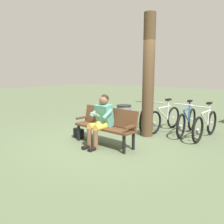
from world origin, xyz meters
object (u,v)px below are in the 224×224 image
person_reading (101,118)px  bicycle_red (164,119)px  bicycle_silver (187,121)px  litter_bin (124,119)px  handbag (79,133)px  bicycle_blue (205,125)px  tree_trunk (148,77)px  bicycle_green (146,117)px  bench (107,123)px

person_reading → bicycle_red: person_reading is taller
bicycle_silver → bicycle_red: same height
litter_bin → bicycle_red: bearing=-129.0°
handbag → litter_bin: 1.31m
bicycle_blue → bicycle_red: size_ratio=1.00×
tree_trunk → handbag: bearing=42.5°
bicycle_silver → bicycle_green: 1.21m
bench → litter_bin: size_ratio=2.01×
litter_bin → bicycle_green: bicycle_green is taller
bench → bicycle_silver: 2.38m
bicycle_red → bicycle_green: (0.56, 0.06, 0.00)m
bench → litter_bin: 1.05m
person_reading → handbag: person_reading is taller
bench → person_reading: bearing=85.1°
handbag → bicycle_red: bicycle_red is taller
tree_trunk → litter_bin: size_ratio=3.91×
handbag → bicycle_red: (-1.50, -2.01, 0.24)m
person_reading → tree_trunk: 1.72m
tree_trunk → litter_bin: 1.35m
litter_bin → bicycle_red: (-0.78, -0.96, -0.05)m
bicycle_blue → bicycle_green: (1.74, -0.02, 0.00)m
tree_trunk → bicycle_blue: 1.93m
litter_bin → bench: bearing=101.4°
person_reading → bicycle_silver: bearing=-115.8°
bicycle_silver → bicycle_green: (1.21, 0.11, 0.00)m
litter_bin → person_reading: bearing=98.7°
person_reading → litter_bin: 1.23m
handbag → tree_trunk: size_ratio=0.09×
bicycle_red → bicycle_green: same height
person_reading → bicycle_green: size_ratio=0.74×
tree_trunk → bicycle_green: tree_trunk is taller
bicycle_silver → bicycle_green: same height
person_reading → handbag: size_ratio=4.00×
bicycle_blue → bicycle_silver: size_ratio=1.00×
handbag → bicycle_green: bicycle_green is taller
handbag → litter_bin: (-0.72, -1.05, 0.29)m
bench → handbag: (0.93, 0.02, -0.39)m
handbag → bicycle_silver: size_ratio=0.18×
litter_bin → bicycle_blue: 2.14m
person_reading → bicycle_blue: size_ratio=0.71×
bicycle_blue → handbag: bearing=-50.4°
bench → litter_bin: bearing=-75.1°
bench → bicycle_green: bicycle_green is taller
bench → handbag: 1.01m
bicycle_blue → person_reading: bearing=-36.7°
bench → person_reading: size_ratio=1.35×
litter_bin → bicycle_red: 1.23m
bicycle_red → bicycle_green: bearing=-76.2°
bicycle_green → person_reading: bearing=-17.9°
bicycle_blue → bicycle_red: bearing=-90.1°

